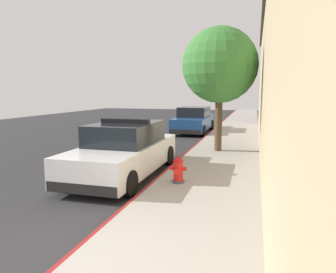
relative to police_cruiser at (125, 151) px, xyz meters
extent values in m
cube|color=#2B2B2D|center=(-3.46, 5.12, -0.84)|extent=(30.03, 60.00, 0.20)
cube|color=#9E9991|center=(2.54, 5.12, -0.67)|extent=(2.65, 60.00, 0.15)
cube|color=maroon|center=(1.17, 5.12, -0.67)|extent=(0.08, 60.00, 0.15)
cube|color=black|center=(3.89, -3.57, 2.37)|extent=(0.06, 1.30, 1.10)
cube|color=black|center=(3.89, 3.20, 2.37)|extent=(0.06, 1.30, 1.10)
cube|color=black|center=(3.89, 9.97, 2.37)|extent=(0.06, 1.30, 1.10)
cube|color=white|center=(0.00, -0.04, -0.16)|extent=(1.84, 4.80, 0.76)
cube|color=black|center=(0.00, 0.11, 0.52)|extent=(1.64, 2.50, 0.60)
cube|color=black|center=(0.00, -2.38, -0.42)|extent=(1.76, 0.16, 0.24)
cube|color=black|center=(0.00, 2.30, -0.42)|extent=(1.76, 0.16, 0.24)
cylinder|color=black|center=(-0.86, 1.66, -0.42)|extent=(0.22, 0.64, 0.64)
cylinder|color=black|center=(0.86, 1.66, -0.42)|extent=(0.22, 0.64, 0.64)
cylinder|color=black|center=(-0.86, -1.74, -0.42)|extent=(0.22, 0.64, 0.64)
cylinder|color=black|center=(0.86, -1.74, -0.42)|extent=(0.22, 0.64, 0.64)
cube|color=black|center=(0.00, 0.06, 0.88)|extent=(1.48, 0.20, 0.12)
cube|color=red|center=(-0.35, 0.06, 0.88)|extent=(0.44, 0.18, 0.11)
cube|color=#1E33E0|center=(0.35, 0.06, 0.88)|extent=(0.44, 0.18, 0.11)
cube|color=navy|center=(0.02, 10.36, -0.16)|extent=(1.84, 4.80, 0.76)
cube|color=black|center=(0.02, 10.51, 0.52)|extent=(1.64, 2.50, 0.60)
cube|color=black|center=(0.02, 8.02, -0.42)|extent=(1.76, 0.16, 0.24)
cube|color=black|center=(0.02, 12.70, -0.42)|extent=(1.76, 0.16, 0.24)
cylinder|color=black|center=(-0.84, 12.06, -0.42)|extent=(0.22, 0.64, 0.64)
cylinder|color=black|center=(0.88, 12.06, -0.42)|extent=(0.22, 0.64, 0.64)
cylinder|color=black|center=(-0.84, 8.66, -0.42)|extent=(0.22, 0.64, 0.64)
cylinder|color=black|center=(0.88, 8.66, -0.42)|extent=(0.22, 0.64, 0.64)
cylinder|color=#4C4C51|center=(1.81, -0.78, -0.56)|extent=(0.32, 0.32, 0.06)
cylinder|color=red|center=(1.81, -0.78, -0.28)|extent=(0.24, 0.24, 0.50)
cone|color=red|center=(1.81, -0.78, 0.04)|extent=(0.28, 0.28, 0.14)
cylinder|color=#4C4C51|center=(1.81, -0.78, 0.14)|extent=(0.05, 0.05, 0.06)
cylinder|color=red|center=(1.64, -0.78, -0.22)|extent=(0.10, 0.10, 0.10)
cylinder|color=red|center=(1.98, -0.78, -0.22)|extent=(0.10, 0.10, 0.10)
cylinder|color=red|center=(1.81, -0.96, -0.27)|extent=(0.13, 0.12, 0.13)
cylinder|color=brown|center=(2.27, 3.94, 0.56)|extent=(0.28, 0.28, 2.31)
sphere|color=#387A33|center=(2.27, 3.94, 2.73)|extent=(2.90, 2.90, 2.90)
camera|label=1|loc=(3.67, -8.28, 1.71)|focal=33.11mm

